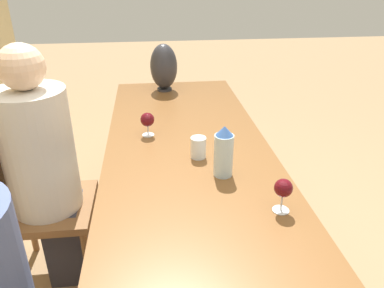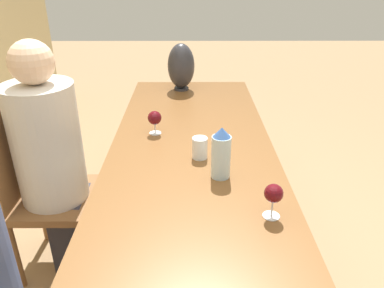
{
  "view_description": "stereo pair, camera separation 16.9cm",
  "coord_description": "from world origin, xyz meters",
  "px_view_note": "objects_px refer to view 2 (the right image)",
  "views": [
    {
      "loc": [
        -1.23,
        0.17,
        1.58
      ],
      "look_at": [
        0.27,
        0.0,
        0.84
      ],
      "focal_mm": 35.0,
      "sensor_mm": 36.0,
      "label": 1
    },
    {
      "loc": [
        -1.24,
        0.01,
        1.58
      ],
      "look_at": [
        0.27,
        0.0,
        0.84
      ],
      "focal_mm": 35.0,
      "sensor_mm": 36.0,
      "label": 2
    }
  ],
  "objects_px": {
    "chair_far": "(41,188)",
    "wine_glass_1": "(274,194)",
    "water_bottle": "(221,153)",
    "wine_glass_2": "(155,118)",
    "person_far": "(52,158)",
    "water_tumbler": "(200,148)",
    "vase": "(181,66)"
  },
  "relations": [
    {
      "from": "water_bottle",
      "to": "chair_far",
      "type": "height_order",
      "value": "water_bottle"
    },
    {
      "from": "wine_glass_1",
      "to": "person_far",
      "type": "distance_m",
      "value": 1.15
    },
    {
      "from": "chair_far",
      "to": "vase",
      "type": "bearing_deg",
      "value": -37.54
    },
    {
      "from": "water_bottle",
      "to": "person_far",
      "type": "height_order",
      "value": "person_far"
    },
    {
      "from": "water_tumbler",
      "to": "wine_glass_1",
      "type": "relative_size",
      "value": 0.76
    },
    {
      "from": "water_tumbler",
      "to": "wine_glass_1",
      "type": "xyz_separation_m",
      "value": [
        -0.46,
        -0.25,
        0.05
      ]
    },
    {
      "from": "water_tumbler",
      "to": "vase",
      "type": "relative_size",
      "value": 0.31
    },
    {
      "from": "water_bottle",
      "to": "wine_glass_2",
      "type": "relative_size",
      "value": 1.82
    },
    {
      "from": "wine_glass_1",
      "to": "wine_glass_2",
      "type": "height_order",
      "value": "wine_glass_1"
    },
    {
      "from": "person_far",
      "to": "wine_glass_2",
      "type": "bearing_deg",
      "value": -70.63
    },
    {
      "from": "wine_glass_1",
      "to": "wine_glass_2",
      "type": "relative_size",
      "value": 1.06
    },
    {
      "from": "wine_glass_1",
      "to": "person_far",
      "type": "height_order",
      "value": "person_far"
    },
    {
      "from": "wine_glass_1",
      "to": "chair_far",
      "type": "relative_size",
      "value": 0.14
    },
    {
      "from": "person_far",
      "to": "water_tumbler",
      "type": "bearing_deg",
      "value": -97.55
    },
    {
      "from": "chair_far",
      "to": "person_far",
      "type": "bearing_deg",
      "value": -90.0
    },
    {
      "from": "wine_glass_1",
      "to": "wine_glass_2",
      "type": "distance_m",
      "value": 0.88
    },
    {
      "from": "vase",
      "to": "water_bottle",
      "type": "bearing_deg",
      "value": -170.86
    },
    {
      "from": "wine_glass_2",
      "to": "wine_glass_1",
      "type": "bearing_deg",
      "value": -146.39
    },
    {
      "from": "chair_far",
      "to": "wine_glass_2",
      "type": "bearing_deg",
      "value": -73.29
    },
    {
      "from": "water_bottle",
      "to": "water_tumbler",
      "type": "relative_size",
      "value": 2.26
    },
    {
      "from": "water_bottle",
      "to": "person_far",
      "type": "relative_size",
      "value": 0.18
    },
    {
      "from": "person_far",
      "to": "wine_glass_1",
      "type": "bearing_deg",
      "value": -119.06
    },
    {
      "from": "water_tumbler",
      "to": "chair_far",
      "type": "height_order",
      "value": "chair_far"
    },
    {
      "from": "wine_glass_1",
      "to": "chair_far",
      "type": "height_order",
      "value": "chair_far"
    },
    {
      "from": "chair_far",
      "to": "water_tumbler",
      "type": "bearing_deg",
      "value": -96.77
    },
    {
      "from": "water_tumbler",
      "to": "chair_far",
      "type": "bearing_deg",
      "value": 83.23
    },
    {
      "from": "wine_glass_1",
      "to": "person_far",
      "type": "relative_size",
      "value": 0.11
    },
    {
      "from": "vase",
      "to": "person_far",
      "type": "bearing_deg",
      "value": 145.94
    },
    {
      "from": "person_far",
      "to": "chair_far",
      "type": "bearing_deg",
      "value": 90.0
    },
    {
      "from": "water_bottle",
      "to": "water_tumbler",
      "type": "height_order",
      "value": "water_bottle"
    },
    {
      "from": "chair_far",
      "to": "wine_glass_1",
      "type": "bearing_deg",
      "value": -117.07
    },
    {
      "from": "wine_glass_2",
      "to": "vase",
      "type": "bearing_deg",
      "value": -9.37
    }
  ]
}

